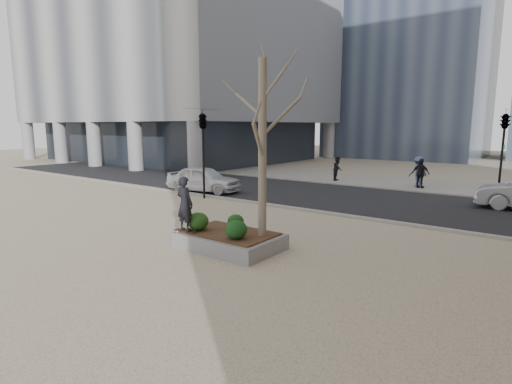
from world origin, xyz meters
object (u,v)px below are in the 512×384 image
Objects in this scene: police_car at (204,179)px; skateboard at (185,232)px; planter at (230,241)px; skateboarder at (185,204)px.

skateboard is at bearing -150.61° from police_car.
police_car is (-7.88, 7.00, 0.52)m from planter.
police_car is at bearing 124.37° from skateboard.
skateboard is 10.31m from police_car.
police_car is (-6.78, 7.76, -0.61)m from skateboarder.
police_car reaches higher than skateboard.
skateboarder reaches higher than police_car.
planter is 10.55m from police_car.
skateboarder is (-1.10, -0.76, 1.13)m from planter.
planter is 1.75m from skateboarder.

